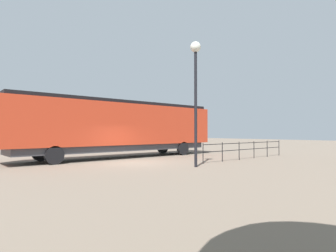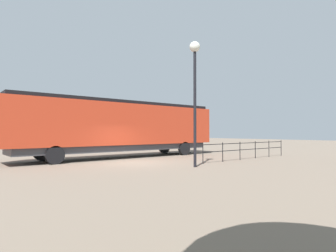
% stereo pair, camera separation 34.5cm
% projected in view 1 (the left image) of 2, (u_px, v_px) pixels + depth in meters
% --- Properties ---
extents(ground_plane, '(120.00, 120.00, 0.00)m').
position_uv_depth(ground_plane, '(134.00, 163.00, 17.33)').
color(ground_plane, '#756656').
extents(locomotive, '(2.93, 16.40, 4.20)m').
position_uv_depth(locomotive, '(127.00, 126.00, 21.32)').
color(locomotive, red).
rests_on(locomotive, ground_plane).
extents(lamp_post, '(0.59, 0.59, 6.91)m').
position_uv_depth(lamp_post, '(196.00, 74.00, 15.41)').
color(lamp_post, black).
rests_on(lamp_post, ground_plane).
extents(platform_fence, '(0.05, 9.30, 1.24)m').
position_uv_depth(platform_fence, '(247.00, 148.00, 19.94)').
color(platform_fence, black).
rests_on(platform_fence, ground_plane).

